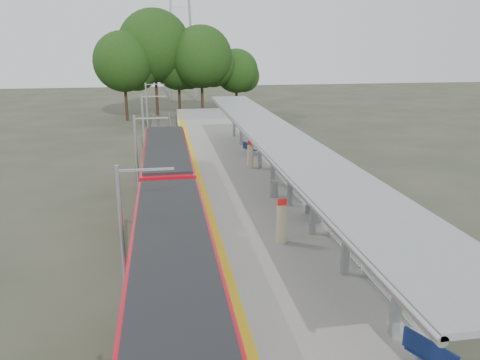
% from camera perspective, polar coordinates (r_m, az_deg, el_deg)
% --- Properties ---
extents(trackbed, '(3.00, 70.00, 0.24)m').
position_cam_1_polar(trackbed, '(30.84, -8.75, -1.58)').
color(trackbed, '#59544C').
rests_on(trackbed, ground).
extents(platform, '(6.00, 50.00, 1.00)m').
position_cam_1_polar(platform, '(31.07, -0.46, -0.51)').
color(platform, gray).
rests_on(platform, ground).
extents(tactile_strip, '(0.60, 50.00, 0.02)m').
position_cam_1_polar(tactile_strip, '(30.65, -5.18, 0.18)').
color(tactile_strip, gold).
rests_on(tactile_strip, platform).
extents(end_fence, '(6.00, 0.10, 1.20)m').
position_cam_1_polar(end_fence, '(55.08, -4.55, 8.06)').
color(end_fence, '#9EA0A5').
rests_on(end_fence, platform).
extents(train, '(2.74, 27.60, 3.62)m').
position_cam_1_polar(train, '(22.27, -8.59, -3.43)').
color(train, black).
rests_on(train, ground).
extents(canopy, '(3.27, 38.00, 3.66)m').
position_cam_1_polar(canopy, '(26.83, 4.20, 4.88)').
color(canopy, '#9EA0A5').
rests_on(canopy, platform).
extents(tree_cluster, '(21.36, 10.63, 13.81)m').
position_cam_1_polar(tree_cluster, '(62.69, -8.41, 14.72)').
color(tree_cluster, '#382316').
rests_on(tree_cluster, ground).
extents(catenary_masts, '(2.08, 48.16, 5.40)m').
position_cam_1_polar(catenary_masts, '(29.17, -12.33, 2.89)').
color(catenary_masts, '#9EA0A5').
rests_on(catenary_masts, ground).
extents(bench_near, '(1.14, 1.67, 1.10)m').
position_cam_1_polar(bench_near, '(14.09, 22.45, -19.37)').
color(bench_near, navy).
rests_on(bench_near, platform).
extents(bench_mid, '(0.98, 1.76, 1.15)m').
position_cam_1_polar(bench_mid, '(23.82, 8.79, -3.24)').
color(bench_mid, navy).
rests_on(bench_mid, platform).
extents(bench_far, '(0.93, 1.41, 0.93)m').
position_cam_1_polar(bench_far, '(37.20, 1.10, 3.90)').
color(bench_far, navy).
rests_on(bench_far, platform).
extents(info_pillar_near, '(0.46, 0.46, 2.04)m').
position_cam_1_polar(info_pillar_near, '(20.72, 5.10, -5.34)').
color(info_pillar_near, beige).
rests_on(info_pillar_near, platform).
extents(info_pillar_far, '(0.44, 0.44, 1.93)m').
position_cam_1_polar(info_pillar_far, '(33.03, 1.26, 2.91)').
color(info_pillar_far, beige).
rests_on(info_pillar_far, platform).
extents(litter_bin, '(0.61, 0.61, 0.98)m').
position_cam_1_polar(litter_bin, '(26.87, 4.19, -1.07)').
color(litter_bin, '#9EA0A5').
rests_on(litter_bin, platform).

